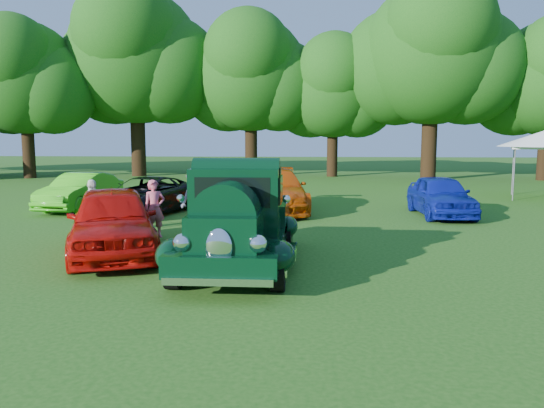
# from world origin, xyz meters

# --- Properties ---
(ground) EXTENTS (120.00, 120.00, 0.00)m
(ground) POSITION_xyz_m (0.00, 0.00, 0.00)
(ground) COLOR #1F5113
(ground) RESTS_ON ground
(hero_pickup) EXTENTS (2.42, 5.19, 2.03)m
(hero_pickup) POSITION_xyz_m (0.34, 0.58, 0.88)
(hero_pickup) COLOR black
(hero_pickup) RESTS_ON ground
(red_convertible) EXTENTS (3.32, 4.88, 1.54)m
(red_convertible) POSITION_xyz_m (-2.60, 1.39, 0.77)
(red_convertible) COLOR #B10C07
(red_convertible) RESTS_ON ground
(back_car_lime) EXTENTS (1.89, 4.14, 1.32)m
(back_car_lime) POSITION_xyz_m (-6.50, 8.59, 0.66)
(back_car_lime) COLOR green
(back_car_lime) RESTS_ON ground
(back_car_black) EXTENTS (3.27, 4.96, 1.27)m
(back_car_black) POSITION_xyz_m (-3.78, 7.63, 0.63)
(back_car_black) COLOR black
(back_car_black) RESTS_ON ground
(back_car_orange) EXTENTS (2.75, 5.34, 1.48)m
(back_car_orange) POSITION_xyz_m (0.57, 8.71, 0.74)
(back_car_orange) COLOR #D75007
(back_car_orange) RESTS_ON ground
(back_car_blue) EXTENTS (1.76, 4.06, 1.36)m
(back_car_blue) POSITION_xyz_m (6.15, 7.91, 0.68)
(back_car_blue) COLOR #0E1B9A
(back_car_blue) RESTS_ON ground
(spectator_pink) EXTENTS (0.66, 0.61, 1.52)m
(spectator_pink) POSITION_xyz_m (-2.26, 3.47, 0.76)
(spectator_pink) COLOR #D4576B
(spectator_pink) RESTS_ON ground
(spectator_grey) EXTENTS (1.01, 1.03, 1.67)m
(spectator_grey) POSITION_xyz_m (-1.36, 4.00, 0.84)
(spectator_grey) COLOR slate
(spectator_grey) RESTS_ON ground
(spectator_white) EXTENTS (0.48, 0.91, 1.49)m
(spectator_white) POSITION_xyz_m (-4.11, 3.90, 0.74)
(spectator_white) COLOR white
(spectator_white) RESTS_ON ground
(tree_line) EXTENTS (64.15, 10.96, 12.24)m
(tree_line) POSITION_xyz_m (-1.45, 24.44, 7.10)
(tree_line) COLOR black
(tree_line) RESTS_ON ground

